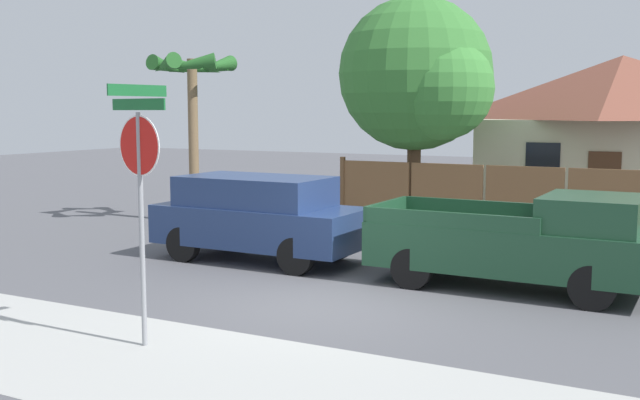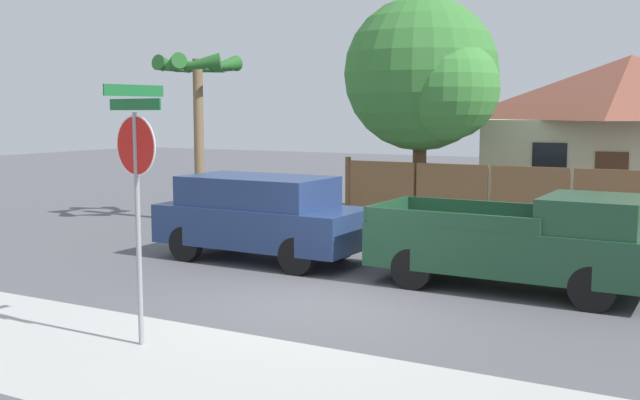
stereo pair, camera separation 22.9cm
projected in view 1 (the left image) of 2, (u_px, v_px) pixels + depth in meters
The scene contains 9 objects.
ground_plane at pixel (324, 304), 12.28m from camera, with size 80.00×80.00×0.00m, color #56565B.
sidewalk_strip at pixel (189, 370), 9.12m from camera, with size 36.00×3.20×0.01m.
wooden_fence at pixel (566, 202), 18.98m from camera, with size 12.73×0.12×1.83m.
house at pixel (620, 129), 24.42m from camera, with size 8.34×7.62×4.94m.
oak_tree at pixel (421, 77), 21.49m from camera, with size 4.67×4.45×6.45m.
palm_tree at pixel (192, 80), 20.92m from camera, with size 2.35×2.55×4.71m.
red_suv at pixel (259, 215), 15.74m from camera, with size 4.45×1.99×1.79m.
orange_pickup at pixel (523, 242), 13.21m from camera, with size 4.95×2.10×1.73m.
stop_sign at pixel (140, 168), 9.82m from camera, with size 1.03×0.93×3.49m.
Camera 1 is at (5.51, -10.65, 3.15)m, focal length 42.00 mm.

